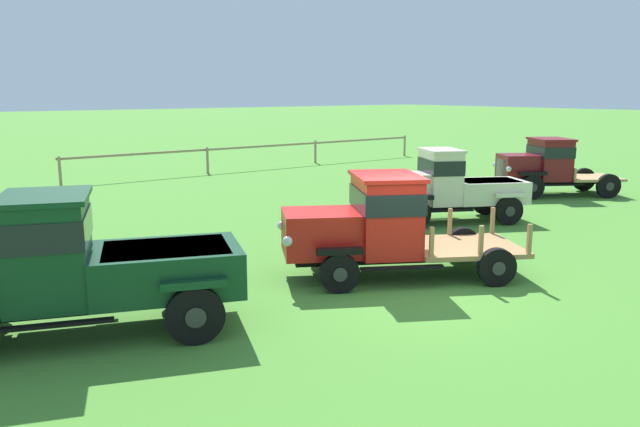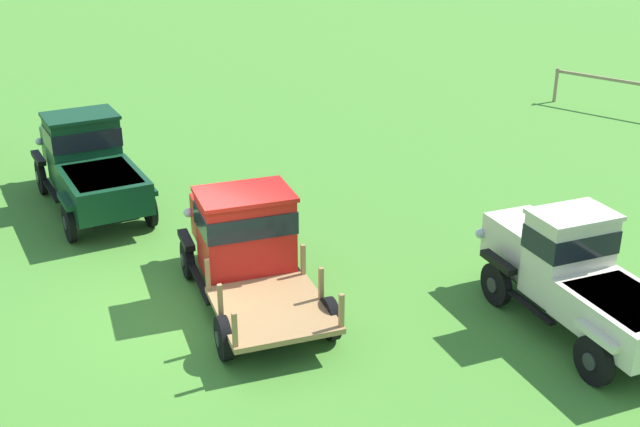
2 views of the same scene
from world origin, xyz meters
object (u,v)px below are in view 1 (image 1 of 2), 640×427
Objects in this scene: vintage_truck_midrow_center at (376,224)px; vintage_truck_back_of_row at (546,165)px; vintage_truck_far_side at (447,186)px; vintage_truck_second_in_line at (70,265)px.

vintage_truck_midrow_center is 1.12× the size of vintage_truck_back_of_row.
vintage_truck_far_side is at bearing -171.26° from vintage_truck_back_of_row.
vintage_truck_second_in_line is at bearing -168.41° from vintage_truck_far_side.
vintage_truck_far_side is 6.63m from vintage_truck_back_of_row.
vintage_truck_far_side is 1.01× the size of vintage_truck_back_of_row.
vintage_truck_far_side is at bearing 27.87° from vintage_truck_midrow_center.
vintage_truck_second_in_line is at bearing 174.79° from vintage_truck_midrow_center.
vintage_truck_second_in_line is 1.06× the size of vintage_truck_midrow_center.
vintage_truck_midrow_center is (5.97, -0.54, -0.04)m from vintage_truck_second_in_line.
vintage_truck_second_in_line is 11.66m from vintage_truck_far_side.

